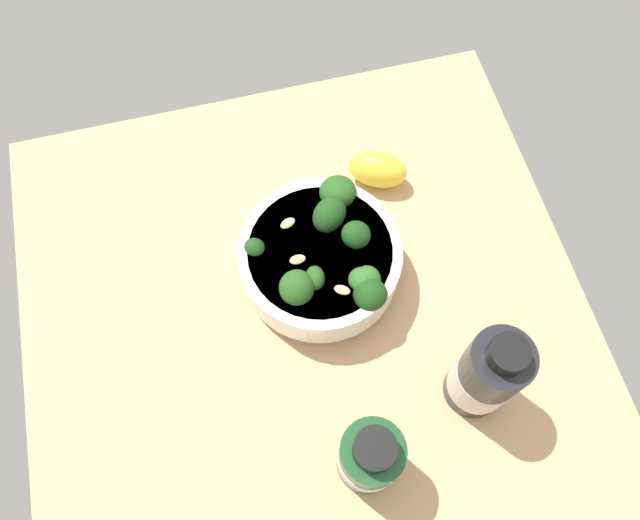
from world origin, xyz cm
name	(u,v)px	position (x,y,z in cm)	size (l,w,h in cm)	color
ground_plane	(307,319)	(0.00, 0.00, -2.10)	(65.96, 65.96, 4.19)	tan
bowl_of_broccoli	(322,258)	(-3.06, -4.57, 4.52)	(18.66, 18.66, 10.21)	white
lemon_wedge	(378,170)	(-13.13, -15.57, 2.57)	(7.48, 4.26, 5.14)	yellow
bottle_tall	(486,376)	(-15.86, 13.34, 6.93)	(6.47, 6.47, 16.27)	black
bottle_short	(370,457)	(-2.19, 18.05, 5.92)	(6.40, 6.40, 13.27)	#194723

